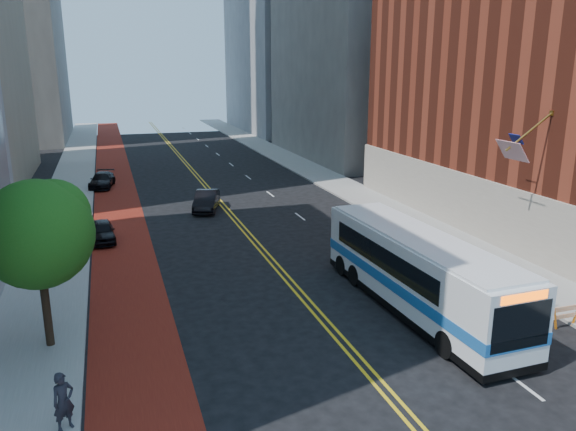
% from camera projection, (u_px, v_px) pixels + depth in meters
% --- Properties ---
extents(ground, '(160.00, 160.00, 0.00)m').
position_uv_depth(ground, '(374.00, 378.00, 20.29)').
color(ground, black).
rests_on(ground, ground).
extents(sidewalk_left, '(4.00, 140.00, 0.15)m').
position_uv_depth(sidewalk_left, '(66.00, 208.00, 44.28)').
color(sidewalk_left, gray).
rests_on(sidewalk_left, ground).
extents(sidewalk_right, '(4.00, 140.00, 0.15)m').
position_uv_depth(sidewalk_right, '(346.00, 188.00, 51.41)').
color(sidewalk_right, gray).
rests_on(sidewalk_right, ground).
extents(bus_lane_paint, '(3.60, 140.00, 0.01)m').
position_uv_depth(bus_lane_paint, '(118.00, 205.00, 45.45)').
color(bus_lane_paint, maroon).
rests_on(bus_lane_paint, ground).
extents(center_line_inner, '(0.14, 140.00, 0.01)m').
position_uv_depth(center_line_inner, '(214.00, 198.00, 47.81)').
color(center_line_inner, gold).
rests_on(center_line_inner, ground).
extents(center_line_outer, '(0.14, 140.00, 0.01)m').
position_uv_depth(center_line_outer, '(218.00, 198.00, 47.92)').
color(center_line_outer, gold).
rests_on(center_line_outer, ground).
extents(lane_dashes, '(0.14, 98.20, 0.01)m').
position_uv_depth(lane_dashes, '(248.00, 177.00, 56.64)').
color(lane_dashes, silver).
rests_on(lane_dashes, ground).
extents(construction_barriers, '(1.42, 10.91, 1.00)m').
position_uv_depth(construction_barriers, '(528.00, 293.00, 26.12)').
color(construction_barriers, orange).
rests_on(construction_barriers, ground).
extents(street_tree, '(4.20, 4.20, 6.70)m').
position_uv_depth(street_tree, '(39.00, 230.00, 21.23)').
color(street_tree, black).
rests_on(street_tree, sidewalk_left).
extents(transit_bus, '(3.27, 13.17, 3.60)m').
position_uv_depth(transit_bus, '(416.00, 271.00, 25.57)').
color(transit_bus, white).
rests_on(transit_bus, ground).
extents(car_a, '(1.78, 4.00, 1.34)m').
position_uv_depth(car_a, '(102.00, 231.00, 35.90)').
color(car_a, black).
rests_on(car_a, ground).
extents(car_b, '(2.94, 4.93, 1.54)m').
position_uv_depth(car_b, '(207.00, 201.00, 43.59)').
color(car_b, black).
rests_on(car_b, ground).
extents(car_c, '(2.67, 4.93, 1.36)m').
position_uv_depth(car_c, '(102.00, 180.00, 51.81)').
color(car_c, black).
rests_on(car_c, ground).
extents(pedestrian, '(0.82, 0.74, 1.88)m').
position_uv_depth(pedestrian, '(63.00, 401.00, 16.98)').
color(pedestrian, black).
rests_on(pedestrian, sidewalk_left).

